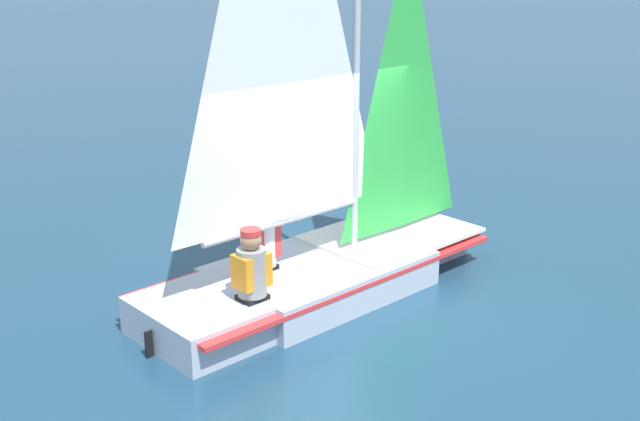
% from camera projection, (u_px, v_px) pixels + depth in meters
% --- Properties ---
extents(ground_plane, '(260.00, 260.00, 0.00)m').
position_uv_depth(ground_plane, '(320.00, 292.00, 9.36)').
color(ground_plane, navy).
extents(sailboat_main, '(4.54, 3.48, 6.00)m').
position_uv_depth(sailboat_main, '(319.00, 224.00, 9.07)').
color(sailboat_main, '#B2BCCC').
rests_on(sailboat_main, ground_plane).
extents(sailor_helm, '(0.42, 0.41, 1.16)m').
position_uv_depth(sailor_helm, '(263.00, 250.00, 8.90)').
color(sailor_helm, black).
rests_on(sailor_helm, ground_plane).
extents(sailor_crew, '(0.42, 0.41, 1.16)m').
position_uv_depth(sailor_crew, '(252.00, 279.00, 8.13)').
color(sailor_crew, black).
rests_on(sailor_crew, ground_plane).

